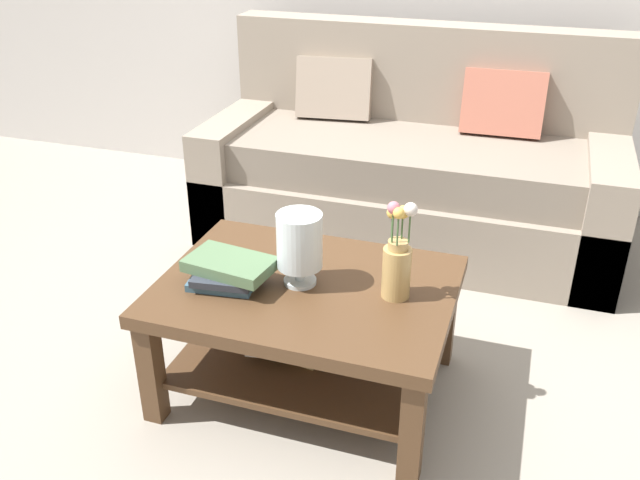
% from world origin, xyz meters
% --- Properties ---
extents(ground_plane, '(10.00, 10.00, 0.00)m').
position_xyz_m(ground_plane, '(0.00, 0.00, 0.00)').
color(ground_plane, gray).
extents(couch, '(2.09, 0.90, 1.06)m').
position_xyz_m(couch, '(0.11, 0.98, 0.36)').
color(couch, gray).
rests_on(couch, ground).
extents(coffee_table, '(1.02, 0.76, 0.45)m').
position_xyz_m(coffee_table, '(0.02, -0.42, 0.32)').
color(coffee_table, '#4C331E').
rests_on(coffee_table, ground).
extents(book_stack_main, '(0.32, 0.23, 0.09)m').
position_xyz_m(book_stack_main, '(-0.24, -0.50, 0.50)').
color(book_stack_main, '#3D6075').
rests_on(book_stack_main, coffee_table).
extents(glass_hurricane_vase, '(0.16, 0.16, 0.26)m').
position_xyz_m(glass_hurricane_vase, '(-0.00, -0.42, 0.61)').
color(glass_hurricane_vase, silver).
rests_on(glass_hurricane_vase, coffee_table).
extents(flower_pitcher, '(0.10, 0.10, 0.35)m').
position_xyz_m(flower_pitcher, '(0.34, -0.40, 0.59)').
color(flower_pitcher, tan).
rests_on(flower_pitcher, coffee_table).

